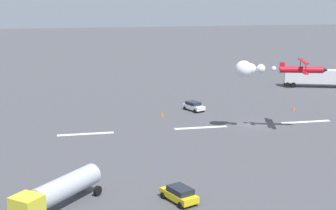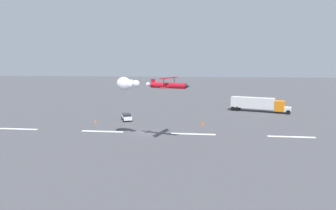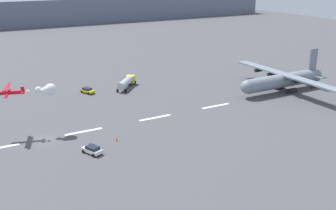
# 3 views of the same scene
# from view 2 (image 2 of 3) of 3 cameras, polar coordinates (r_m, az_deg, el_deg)

# --- Properties ---
(ground_plane) EXTENTS (440.00, 440.00, 0.00)m
(ground_plane) POSITION_cam_2_polar(r_m,az_deg,el_deg) (54.29, -4.10, -5.38)
(ground_plane) COLOR #4C4C51
(ground_plane) RESTS_ON ground
(runway_stripe_2) EXTENTS (8.00, 0.90, 0.01)m
(runway_stripe_2) POSITION_cam_2_polar(r_m,az_deg,el_deg) (55.46, 22.82, -5.71)
(runway_stripe_2) COLOR white
(runway_stripe_2) RESTS_ON ground
(runway_stripe_3) EXTENTS (8.00, 0.90, 0.01)m
(runway_stripe_3) POSITION_cam_2_polar(r_m,az_deg,el_deg) (53.35, 4.92, -5.62)
(runway_stripe_3) COLOR white
(runway_stripe_3) RESTS_ON ground
(runway_stripe_4) EXTENTS (8.00, 0.90, 0.01)m
(runway_stripe_4) POSITION_cam_2_polar(r_m,az_deg,el_deg) (56.49, -12.61, -5.01)
(runway_stripe_4) COLOR white
(runway_stripe_4) RESTS_ON ground
(runway_stripe_5) EXTENTS (8.00, 0.90, 0.01)m
(runway_stripe_5) POSITION_cam_2_polar(r_m,az_deg,el_deg) (64.13, -27.09, -4.15)
(runway_stripe_5) COLOR white
(runway_stripe_5) RESTS_ON ground
(stunt_biplane_red) EXTENTS (12.64, 6.22, 2.46)m
(stunt_biplane_red) POSITION_cam_2_polar(r_m,az_deg,el_deg) (49.34, -6.17, 4.01)
(stunt_biplane_red) COLOR red
(semi_truck_orange) EXTENTS (15.05, 7.44, 3.70)m
(semi_truck_orange) POSITION_cam_2_polar(r_m,az_deg,el_deg) (80.57, 17.08, 0.26)
(semi_truck_orange) COLOR silver
(semi_truck_orange) RESTS_ON ground
(followme_car_yellow) EXTENTS (3.24, 4.39, 1.52)m
(followme_car_yellow) POSITION_cam_2_polar(r_m,az_deg,el_deg) (66.06, -8.02, -2.28)
(followme_car_yellow) COLOR white
(followme_car_yellow) RESTS_ON ground
(traffic_cone_near) EXTENTS (0.44, 0.44, 0.75)m
(traffic_cone_near) POSITION_cam_2_polar(r_m,az_deg,el_deg) (60.87, 6.70, -3.57)
(traffic_cone_near) COLOR orange
(traffic_cone_near) RESTS_ON ground
(traffic_cone_far) EXTENTS (0.44, 0.44, 0.75)m
(traffic_cone_far) POSITION_cam_2_polar(r_m,az_deg,el_deg) (65.09, -13.90, -2.99)
(traffic_cone_far) COLOR orange
(traffic_cone_far) RESTS_ON ground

